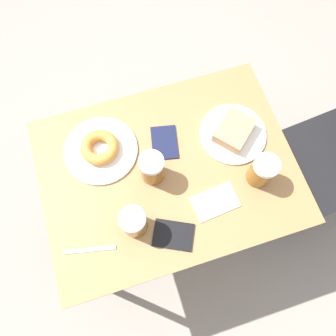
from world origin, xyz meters
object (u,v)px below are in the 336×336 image
plate_with_cake (233,132)px  beer_mug_right (152,169)px  beer_mug_center (134,222)px  fork (90,250)px  plate_with_donut (100,149)px  passport_far_edge (173,235)px  beer_mug_left (262,171)px  passport_near_edge (164,143)px  napkin_folded (215,202)px

plate_with_cake → beer_mug_right: 0.32m
beer_mug_center → fork: bearing=-79.4°
plate_with_donut → plate_with_cake: bearing=80.2°
fork → beer_mug_center: bearing=100.6°
plate_with_donut → passport_far_edge: size_ratio=1.67×
beer_mug_left → passport_near_edge: size_ratio=0.89×
beer_mug_left → fork: bearing=-83.8°
beer_mug_left → plate_with_donut: bearing=-117.7°
passport_near_edge → passport_far_edge: 0.32m
fork → plate_with_cake: bearing=112.6°
beer_mug_left → passport_far_edge: 0.35m
beer_mug_center → plate_with_donut: bearing=-171.1°
plate_with_cake → beer_mug_right: (0.06, -0.31, 0.04)m
beer_mug_left → beer_mug_right: 0.35m
passport_far_edge → passport_near_edge: bearing=167.8°
beer_mug_left → napkin_folded: bearing=-77.0°
plate_with_donut → passport_far_edge: 0.38m
plate_with_cake → passport_near_edge: (-0.04, -0.24, -0.02)m
beer_mug_left → napkin_folded: (0.04, -0.16, -0.06)m
beer_mug_right → passport_near_edge: bearing=144.9°
beer_mug_center → napkin_folded: 0.28m
passport_near_edge → napkin_folded: bearing=20.8°
beer_mug_center → beer_mug_left: bearing=94.6°
beer_mug_center → passport_far_edge: (0.06, 0.11, -0.06)m
napkin_folded → fork: bearing=-86.5°
beer_mug_left → passport_far_edge: (0.10, -0.33, -0.06)m
passport_near_edge → passport_far_edge: same height
beer_mug_center → napkin_folded: size_ratio=0.82×
beer_mug_center → napkin_folded: (0.00, 0.27, -0.06)m
fork → passport_far_edge: 0.26m
beer_mug_right → napkin_folded: beer_mug_right is taller
plate_with_cake → passport_far_edge: bearing=-48.5°
plate_with_donut → napkin_folded: 0.43m
fork → passport_far_edge: size_ratio=1.06×
beer_mug_center → passport_far_edge: 0.14m
plate_with_donut → napkin_folded: bearing=47.3°
beer_mug_right → passport_far_edge: beer_mug_right is taller
plate_with_cake → beer_mug_center: bearing=-63.2°
plate_with_cake → beer_mug_center: (0.21, -0.41, 0.04)m
plate_with_cake → beer_mug_left: 0.18m
beer_mug_center → napkin_folded: bearing=89.4°
beer_mug_left → beer_mug_right: same height
plate_with_cake → napkin_folded: size_ratio=1.52×
beer_mug_center → fork: 0.17m
beer_mug_right → beer_mug_center: bearing=-34.5°
plate_with_cake → plate_with_donut: plate_with_cake is taller
plate_with_donut → beer_mug_left: (0.25, 0.48, 0.05)m
plate_with_donut → fork: 0.34m
napkin_folded → passport_near_edge: passport_near_edge is taller
beer_mug_right → napkin_folded: size_ratio=0.82×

